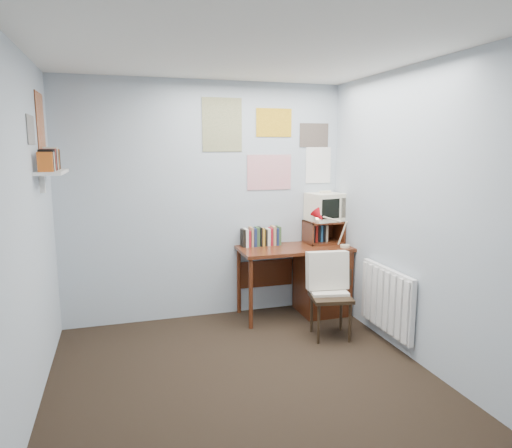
{
  "coord_description": "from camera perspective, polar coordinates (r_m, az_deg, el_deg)",
  "views": [
    {
      "loc": [
        -0.88,
        -2.99,
        1.82
      ],
      "look_at": [
        0.3,
        0.92,
        1.13
      ],
      "focal_mm": 32.0,
      "sensor_mm": 36.0,
      "label": 1
    }
  ],
  "objects": [
    {
      "name": "posters_back",
      "position": [
        4.99,
        1.7,
        9.92
      ],
      "size": [
        1.2,
        0.01,
        0.9
      ],
      "primitive_type": "cube",
      "color": "white",
      "rests_on": "back_wall"
    },
    {
      "name": "crt_tv",
      "position": [
        5.14,
        8.61,
        2.28
      ],
      "size": [
        0.41,
        0.39,
        0.33
      ],
      "primitive_type": "cube",
      "rotation": [
        0.0,
        0.0,
        0.19
      ],
      "color": "#EDE5C6",
      "rests_on": "tv_riser"
    },
    {
      "name": "desk_chair",
      "position": [
        4.48,
        9.33,
        -9.06
      ],
      "size": [
        0.47,
        0.46,
        0.79
      ],
      "primitive_type": "cube",
      "rotation": [
        0.0,
        0.0,
        -0.18
      ],
      "color": "black",
      "rests_on": "ground"
    },
    {
      "name": "ceiling",
      "position": [
        3.19,
        -0.37,
        21.86
      ],
      "size": [
        3.0,
        3.5,
        0.02
      ],
      "primitive_type": "cube",
      "color": "white",
      "rests_on": "back_wall"
    },
    {
      "name": "desk",
      "position": [
        5.12,
        7.61,
        -6.56
      ],
      "size": [
        1.2,
        0.55,
        0.76
      ],
      "color": "#5A2814",
      "rests_on": "ground"
    },
    {
      "name": "posters_left",
      "position": [
        4.14,
        -25.82,
        11.12
      ],
      "size": [
        0.01,
        0.7,
        0.6
      ],
      "primitive_type": "cube",
      "color": "white",
      "rests_on": "left_wall"
    },
    {
      "name": "desk_lamp",
      "position": [
        4.95,
        11.12,
        -0.8
      ],
      "size": [
        0.26,
        0.23,
        0.37
      ],
      "primitive_type": "cube",
      "rotation": [
        0.0,
        0.0,
        0.02
      ],
      "color": "red",
      "rests_on": "desk"
    },
    {
      "name": "tv_riser",
      "position": [
        5.15,
        8.42,
        -0.98
      ],
      "size": [
        0.4,
        0.3,
        0.25
      ],
      "primitive_type": "cube",
      "color": "#5A2814",
      "rests_on": "desk"
    },
    {
      "name": "left_wall",
      "position": [
        3.1,
        -27.97,
        -2.18
      ],
      "size": [
        0.02,
        3.5,
        2.5
      ],
      "primitive_type": "cube",
      "color": "#A7B3BF",
      "rests_on": "ground"
    },
    {
      "name": "right_wall",
      "position": [
        3.87,
        21.5,
        0.41
      ],
      "size": [
        0.02,
        3.5,
        2.5
      ],
      "primitive_type": "cube",
      "color": "#A7B3BF",
      "rests_on": "ground"
    },
    {
      "name": "ground",
      "position": [
        3.61,
        -0.33,
        -20.72
      ],
      "size": [
        3.5,
        3.5,
        0.0
      ],
      "primitive_type": "plane",
      "color": "black",
      "rests_on": "ground"
    },
    {
      "name": "wall_shelf",
      "position": [
        4.13,
        -24.14,
        5.95
      ],
      "size": [
        0.2,
        0.62,
        0.24
      ],
      "primitive_type": "cube",
      "color": "white",
      "rests_on": "left_wall"
    },
    {
      "name": "back_wall",
      "position": [
        4.85,
        -6.23,
        2.78
      ],
      "size": [
        3.0,
        0.02,
        2.5
      ],
      "primitive_type": "cube",
      "color": "#A7B3BF",
      "rests_on": "ground"
    },
    {
      "name": "book_row",
      "position": [
        4.99,
        1.51,
        -1.4
      ],
      "size": [
        0.6,
        0.14,
        0.22
      ],
      "primitive_type": "cube",
      "color": "#5A2814",
      "rests_on": "desk"
    },
    {
      "name": "radiator",
      "position": [
        4.47,
        16.03,
        -9.07
      ],
      "size": [
        0.09,
        0.8,
        0.6
      ],
      "primitive_type": "cube",
      "color": "white",
      "rests_on": "right_wall"
    }
  ]
}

